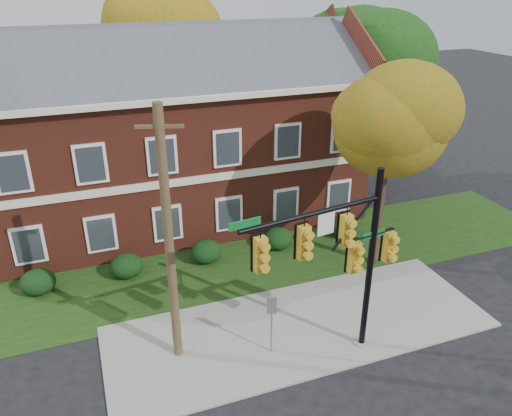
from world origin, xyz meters
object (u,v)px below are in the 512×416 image
object	(u,v)px
hedge_right	(278,238)
traffic_signal	(343,252)
sign_post	(272,316)
hedge_left	(126,266)
hedge_far_left	(38,282)
tree_far_rear	(165,27)
tree_right_rear	(368,46)
hedge_far_right	(344,227)
hedge_center	(206,252)
apartment_building	(175,124)
tree_near_right	(397,118)
utility_pole	(169,242)

from	to	relation	value
hedge_right	traffic_signal	distance (m)	8.35
sign_post	hedge_left	bearing A→B (deg)	138.23
hedge_far_left	tree_far_rear	world-z (taller)	tree_far_rear
tree_right_rear	traffic_signal	world-z (taller)	tree_right_rear
hedge_far_left	tree_right_rear	size ratio (longest dim) A/B	0.13
hedge_far_left	tree_far_rear	size ratio (longest dim) A/B	0.12
hedge_far_left	tree_right_rear	bearing A→B (deg)	18.45
hedge_far_right	traffic_signal	world-z (taller)	traffic_signal
traffic_signal	hedge_center	bearing A→B (deg)	99.70
hedge_left	tree_right_rear	world-z (taller)	tree_right_rear
hedge_far_right	tree_right_rear	xyz separation A→B (m)	(4.31, 6.11, 7.60)
hedge_left	hedge_right	xyz separation A→B (m)	(7.00, 0.00, 0.00)
apartment_building	traffic_signal	bearing A→B (deg)	-79.21
hedge_right	tree_near_right	xyz separation A→B (m)	(3.72, -2.83, 6.14)
hedge_far_right	sign_post	bearing A→B (deg)	-134.71
hedge_left	hedge_far_right	distance (m)	10.50
hedge_far_left	hedge_left	size ratio (longest dim) A/B	1.00
hedge_center	hedge_far_left	bearing A→B (deg)	180.00
hedge_left	tree_near_right	world-z (taller)	tree_near_right
hedge_center	utility_pole	xyz separation A→B (m)	(-2.50, -5.57, 3.87)
hedge_far_left	hedge_far_right	size ratio (longest dim) A/B	1.00
hedge_right	tree_far_rear	bearing A→B (deg)	99.36
hedge_left	hedge_right	bearing A→B (deg)	0.00
utility_pole	hedge_right	bearing A→B (deg)	59.49
hedge_right	tree_right_rear	world-z (taller)	tree_right_rear
hedge_right	hedge_far_right	size ratio (longest dim) A/B	1.00
hedge_right	hedge_center	bearing A→B (deg)	180.00
tree_right_rear	tree_far_rear	size ratio (longest dim) A/B	0.92
utility_pole	hedge_far_right	bearing A→B (deg)	47.00
hedge_right	tree_near_right	size ratio (longest dim) A/B	0.16
hedge_right	hedge_left	bearing A→B (deg)	180.00
traffic_signal	hedge_right	bearing A→B (deg)	73.55
hedge_left	sign_post	world-z (taller)	sign_post
hedge_left	traffic_signal	distance (m)	10.19
hedge_right	tree_right_rear	size ratio (longest dim) A/B	0.13
tree_right_rear	utility_pole	size ratio (longest dim) A/B	1.23
tree_far_rear	hedge_right	bearing A→B (deg)	-80.64
hedge_right	tree_far_rear	xyz separation A→B (m)	(-2.16, 13.09, 8.32)
traffic_signal	hedge_far_left	bearing A→B (deg)	133.30
hedge_far_left	hedge_left	distance (m)	3.50
hedge_far_left	tree_far_rear	bearing A→B (deg)	57.50
tree_right_rear	hedge_right	bearing A→B (deg)	-141.98
hedge_far_left	traffic_signal	world-z (taller)	traffic_signal
utility_pole	hedge_center	bearing A→B (deg)	82.44
hedge_center	hedge_far_right	xyz separation A→B (m)	(7.00, 0.00, 0.00)
hedge_right	tree_right_rear	xyz separation A→B (m)	(7.81, 6.11, 7.60)
hedge_far_left	hedge_center	distance (m)	7.00
hedge_right	tree_near_right	world-z (taller)	tree_near_right
hedge_left	tree_near_right	size ratio (longest dim) A/B	0.16
tree_right_rear	hedge_far_right	bearing A→B (deg)	-125.23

